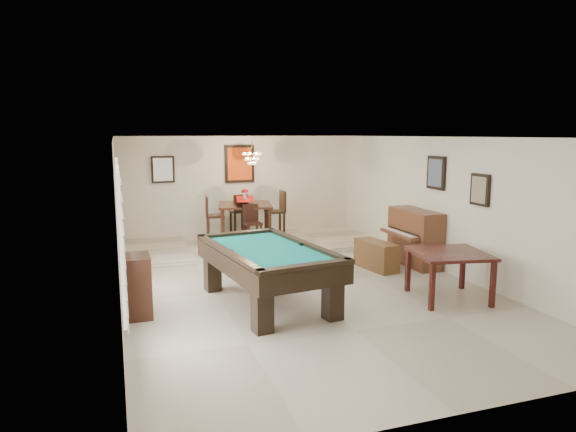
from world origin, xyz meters
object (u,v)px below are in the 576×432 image
square_table (448,275)px  dining_chair_west (215,220)px  upright_piano (409,238)px  dining_chair_east (275,215)px  apothecary_chest (137,286)px  chandelier (252,154)px  piano_bench (376,255)px  pool_table (268,276)px  dining_table (245,220)px  dining_chair_south (253,227)px  flower_vase (245,194)px  dining_chair_north (239,215)px

square_table → dining_chair_west: size_ratio=1.01×
upright_piano → dining_chair_east: dining_chair_east is taller
apothecary_chest → chandelier: size_ratio=1.51×
upright_piano → piano_bench: bearing=-175.2°
pool_table → dining_table: bearing=72.7°
dining_table → chandelier: size_ratio=2.05×
square_table → dining_table: bearing=113.8°
pool_table → dining_chair_east: size_ratio=2.24×
dining_chair_east → pool_table: bearing=-17.4°
square_table → chandelier: bearing=113.4°
piano_bench → dining_chair_south: size_ratio=1.03×
square_table → upright_piano: (0.57, 2.10, 0.18)m
upright_piano → apothecary_chest: (-5.38, -1.31, -0.11)m
flower_vase → dining_chair_west: size_ratio=0.22×
apothecary_chest → dining_chair_north: (2.67, 4.90, 0.19)m
apothecary_chest → dining_chair_north: 5.58m
pool_table → piano_bench: pool_table is taller
dining_chair_north → chandelier: (0.11, -0.99, 1.55)m
piano_bench → flower_vase: bearing=124.2°
dining_chair_south → dining_chair_north: bearing=85.9°
pool_table → dining_chair_east: dining_chair_east is taller
apothecary_chest → flower_vase: (2.65, 4.11, 0.81)m
piano_bench → chandelier: size_ratio=1.67×
chandelier → dining_chair_south: bearing=-104.4°
square_table → apothecary_chest: bearing=170.7°
piano_bench → dining_chair_west: dining_chair_west is taller
dining_table → dining_chair_east: size_ratio=1.04×
pool_table → upright_piano: upright_piano is taller
dining_chair_north → upright_piano: bearing=119.3°
apothecary_chest → dining_chair_west: 4.52m
dining_chair_north → dining_chair_east: 1.09m
square_table → chandelier: chandelier is taller
upright_piano → dining_chair_west: (-3.45, 2.77, 0.11)m
dining_chair_north → square_table: bearing=102.8°
piano_bench → chandelier: 3.76m
piano_bench → chandelier: (-1.82, 2.66, 1.92)m
dining_chair_east → dining_chair_south: bearing=-44.0°
square_table → dining_chair_north: 6.08m
square_table → dining_chair_north: bearing=110.6°
flower_vase → dining_chair_east: (0.72, -0.05, -0.55)m
square_table → dining_table: size_ratio=0.92×
dining_chair_east → chandelier: 1.61m
pool_table → piano_bench: (2.63, 1.33, -0.17)m
flower_vase → chandelier: bearing=-57.5°
piano_bench → dining_chair_north: size_ratio=0.95×
dining_chair_east → upright_piano: bearing=37.3°
flower_vase → dining_chair_west: 0.93m
square_table → dining_chair_south: bearing=117.9°
dining_table → dining_chair_east: 0.73m
dining_chair_west → upright_piano: bearing=-122.5°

